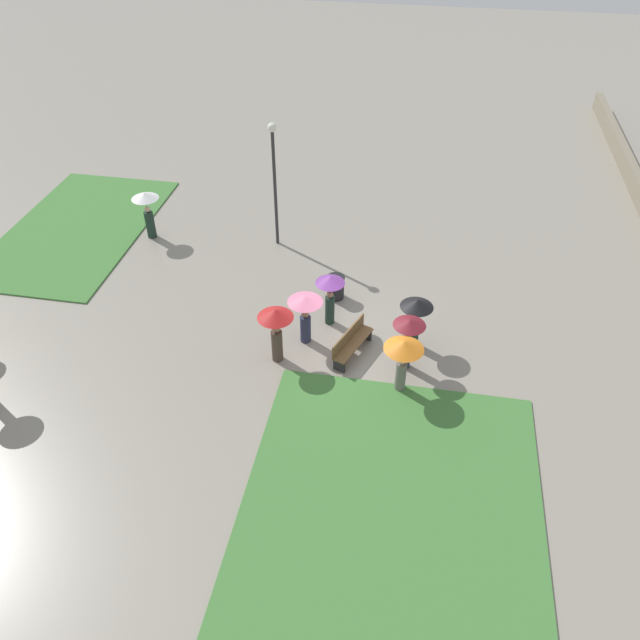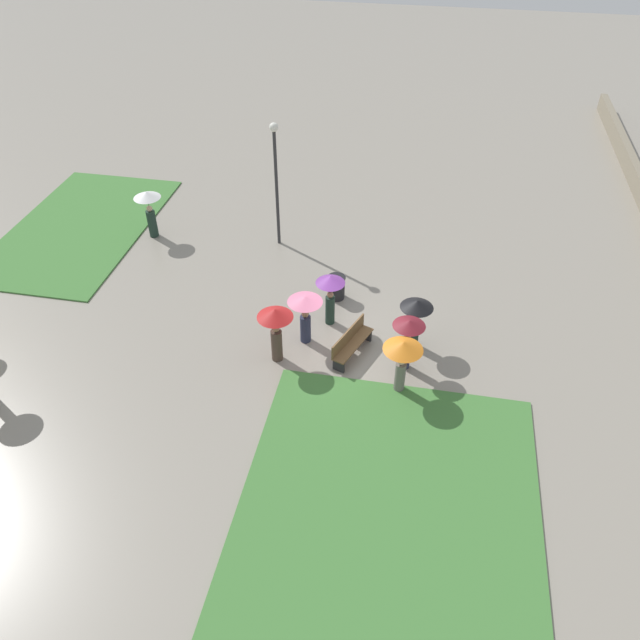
# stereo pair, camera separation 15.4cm
# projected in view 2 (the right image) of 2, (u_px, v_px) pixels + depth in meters

# --- Properties ---
(ground_plane) EXTENTS (90.00, 90.00, 0.00)m
(ground_plane) POSITION_uv_depth(u_px,v_px,m) (350.00, 344.00, 19.61)
(ground_plane) COLOR gray
(lawn_patch_near) EXTENTS (8.12, 7.18, 0.06)m
(lawn_patch_near) POSITION_uv_depth(u_px,v_px,m) (389.00, 504.00, 15.06)
(lawn_patch_near) COLOR #427A38
(lawn_patch_near) RESTS_ON ground_plane
(lawn_patch_far) EXTENTS (9.02, 5.22, 0.06)m
(lawn_patch_far) POSITION_uv_depth(u_px,v_px,m) (80.00, 228.00, 25.06)
(lawn_patch_far) COLOR #427A38
(lawn_patch_far) RESTS_ON ground_plane
(park_bench) EXTENTS (1.91, 1.07, 0.90)m
(park_bench) POSITION_uv_depth(u_px,v_px,m) (351.00, 342.00, 18.99)
(park_bench) COLOR brown
(park_bench) RESTS_ON ground_plane
(lamp_post) EXTENTS (0.32, 0.32, 4.79)m
(lamp_post) POSITION_uv_depth(u_px,v_px,m) (276.00, 170.00, 22.32)
(lamp_post) COLOR #2D2D30
(lamp_post) RESTS_ON ground_plane
(trash_bin) EXTENTS (0.63, 0.63, 0.84)m
(trash_bin) POSITION_uv_depth(u_px,v_px,m) (336.00, 287.00, 21.26)
(trash_bin) COLOR #232326
(trash_bin) RESTS_ON ground_plane
(crowd_person_orange) EXTENTS (1.13, 1.13, 1.83)m
(crowd_person_orange) POSITION_uv_depth(u_px,v_px,m) (403.00, 353.00, 17.19)
(crowd_person_orange) COLOR slate
(crowd_person_orange) RESTS_ON ground_plane
(crowd_person_purple) EXTENTS (0.94, 0.94, 1.86)m
(crowd_person_purple) POSITION_uv_depth(u_px,v_px,m) (330.00, 289.00, 19.60)
(crowd_person_purple) COLOR #1E3328
(crowd_person_purple) RESTS_ON ground_plane
(crowd_person_pink) EXTENTS (1.08, 1.08, 1.72)m
(crowd_person_pink) POSITION_uv_depth(u_px,v_px,m) (305.00, 310.00, 18.99)
(crowd_person_pink) COLOR #282D47
(crowd_person_pink) RESTS_ON ground_plane
(crowd_person_black) EXTENTS (1.01, 1.01, 1.77)m
(crowd_person_black) POSITION_uv_depth(u_px,v_px,m) (416.00, 313.00, 18.77)
(crowd_person_black) COLOR #1E3328
(crowd_person_black) RESTS_ON ground_plane
(crowd_person_red) EXTENTS (1.08, 1.08, 1.92)m
(crowd_person_red) POSITION_uv_depth(u_px,v_px,m) (275.00, 323.00, 18.21)
(crowd_person_red) COLOR #47382D
(crowd_person_red) RESTS_ON ground_plane
(crowd_person_maroon) EXTENTS (0.96, 0.96, 1.79)m
(crowd_person_maroon) POSITION_uv_depth(u_px,v_px,m) (408.00, 334.00, 18.01)
(crowd_person_maroon) COLOR #282D47
(crowd_person_maroon) RESTS_ON ground_plane
(lone_walker_mid_plaza) EXTENTS (1.03, 1.03, 1.92)m
(lone_walker_mid_plaza) POSITION_uv_depth(u_px,v_px,m) (149.00, 205.00, 23.79)
(lone_walker_mid_plaza) COLOR #1E3328
(lone_walker_mid_plaza) RESTS_ON ground_plane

